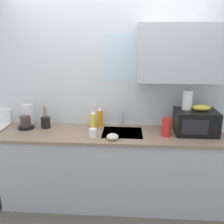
% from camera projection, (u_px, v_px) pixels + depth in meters
% --- Properties ---
extents(kitchen_wall_assembly, '(3.33, 0.42, 2.50)m').
position_uv_depth(kitchen_wall_assembly, '(125.00, 89.00, 2.99)').
color(kitchen_wall_assembly, silver).
rests_on(kitchen_wall_assembly, ground).
extents(counter_unit, '(2.56, 0.63, 0.90)m').
position_uv_depth(counter_unit, '(112.00, 167.00, 2.95)').
color(counter_unit, '#B2B7BC').
rests_on(counter_unit, ground).
extents(sink_faucet, '(0.03, 0.03, 0.19)m').
position_uv_depth(sink_faucet, '(123.00, 119.00, 3.02)').
color(sink_faucet, '#B2B5BA').
rests_on(sink_faucet, counter_unit).
extents(microwave, '(0.46, 0.35, 0.27)m').
position_uv_depth(microwave, '(196.00, 122.00, 2.78)').
color(microwave, black).
rests_on(microwave, counter_unit).
extents(banana_bunch, '(0.20, 0.11, 0.07)m').
position_uv_depth(banana_bunch, '(202.00, 108.00, 2.73)').
color(banana_bunch, gold).
rests_on(banana_bunch, microwave).
extents(paper_towel_roll, '(0.11, 0.11, 0.22)m').
position_uv_depth(paper_towel_roll, '(187.00, 100.00, 2.76)').
color(paper_towel_roll, white).
rests_on(paper_towel_roll, microwave).
extents(coffee_maker, '(0.19, 0.21, 0.28)m').
position_uv_depth(coffee_maker, '(27.00, 119.00, 2.97)').
color(coffee_maker, black).
rests_on(coffee_maker, counter_unit).
extents(dish_soap_bottle_orange, '(0.06, 0.06, 0.24)m').
position_uv_depth(dish_soap_bottle_orange, '(100.00, 117.00, 3.01)').
color(dish_soap_bottle_orange, orange).
rests_on(dish_soap_bottle_orange, counter_unit).
extents(dish_soap_bottle_yellow, '(0.07, 0.07, 0.21)m').
position_uv_depth(dish_soap_bottle_yellow, '(93.00, 120.00, 2.96)').
color(dish_soap_bottle_yellow, yellow).
rests_on(dish_soap_bottle_yellow, counter_unit).
extents(cereal_canister, '(0.10, 0.10, 0.21)m').
position_uv_depth(cereal_canister, '(166.00, 127.00, 2.71)').
color(cereal_canister, red).
rests_on(cereal_canister, counter_unit).
extents(mug_white, '(0.08, 0.08, 0.09)m').
position_uv_depth(mug_white, '(93.00, 133.00, 2.69)').
color(mug_white, white).
rests_on(mug_white, counter_unit).
extents(utensil_crock, '(0.11, 0.11, 0.29)m').
position_uv_depth(utensil_crock, '(46.00, 122.00, 2.98)').
color(utensil_crock, black).
rests_on(utensil_crock, counter_unit).
extents(small_bowl, '(0.13, 0.13, 0.06)m').
position_uv_depth(small_bowl, '(112.00, 137.00, 2.63)').
color(small_bowl, beige).
rests_on(small_bowl, counter_unit).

